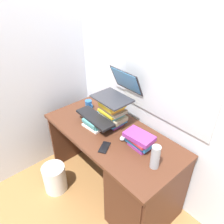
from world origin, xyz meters
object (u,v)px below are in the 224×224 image
object	(u,v)px
laptop	(118,91)
cell_phone	(105,147)
mug	(89,105)
water_bottle	(155,157)
computer_mouse	(125,137)
wastebasket	(55,178)
desk	(135,182)
book_stack_side	(139,140)
book_stack_keyboard_riser	(96,122)
book_stack_tall	(112,112)
keyboard	(95,118)

from	to	relation	value
laptop	cell_phone	size ratio (longest dim) A/B	2.56
mug	water_bottle	world-z (taller)	water_bottle
computer_mouse	wastebasket	size ratio (longest dim) A/B	0.34
desk	book_stack_side	distance (m)	0.41
laptop	wastebasket	bearing A→B (deg)	-113.08
book_stack_keyboard_riser	mug	xyz separation A→B (m)	(-0.28, 0.13, 0.01)
book_stack_tall	cell_phone	distance (m)	0.37
laptop	mug	bearing A→B (deg)	-167.84
mug	wastebasket	bearing A→B (deg)	-80.20
laptop	wastebasket	size ratio (longest dim) A/B	1.14
wastebasket	computer_mouse	bearing A→B (deg)	43.65
book_stack_tall	wastebasket	size ratio (longest dim) A/B	0.87
book_stack_tall	wastebasket	bearing A→B (deg)	-115.63
wastebasket	mug	bearing A→B (deg)	99.80
desk	wastebasket	xyz separation A→B (m)	(-0.71, -0.43, -0.24)
book_stack_tall	book_stack_side	distance (m)	0.40
cell_phone	water_bottle	bearing A→B (deg)	-10.68
desk	mug	xyz separation A→B (m)	(-0.80, 0.11, 0.38)
desk	keyboard	bearing A→B (deg)	-177.73
water_bottle	wastebasket	distance (m)	1.19
book_stack_keyboard_riser	keyboard	world-z (taller)	keyboard
book_stack_keyboard_riser	mug	size ratio (longest dim) A/B	1.92
book_stack_keyboard_riser	mug	world-z (taller)	mug
wastebasket	water_bottle	bearing A→B (deg)	25.85
wastebasket	book_stack_tall	bearing A→B (deg)	64.37
desk	book_stack_side	size ratio (longest dim) A/B	5.34
book_stack_side	computer_mouse	size ratio (longest dim) A/B	2.41
desk	laptop	distance (m)	0.81
book_stack_side	cell_phone	xyz separation A→B (m)	(-0.17, -0.23, -0.06)
book_stack_side	cell_phone	size ratio (longest dim) A/B	1.85
desk	book_stack_side	world-z (taller)	book_stack_side
book_stack_side	book_stack_tall	bearing A→B (deg)	173.04
mug	wastebasket	distance (m)	0.83
computer_mouse	water_bottle	distance (m)	0.39
computer_mouse	desk	bearing A→B (deg)	-14.97
book_stack_tall	cell_phone	bearing A→B (deg)	-51.87
book_stack_side	water_bottle	bearing A→B (deg)	-19.17
book_stack_side	laptop	bearing A→B (deg)	163.41
water_bottle	wastebasket	xyz separation A→B (m)	(-0.88, -0.43, -0.67)
computer_mouse	water_bottle	world-z (taller)	water_bottle
book_stack_keyboard_riser	cell_phone	distance (m)	0.32
keyboard	computer_mouse	world-z (taller)	keyboard
laptop	water_bottle	bearing A→B (deg)	-17.55
keyboard	wastebasket	size ratio (longest dim) A/B	1.37
computer_mouse	book_stack_side	bearing A→B (deg)	8.27
book_stack_keyboard_riser	computer_mouse	size ratio (longest dim) A/B	2.00
book_stack_tall	mug	distance (m)	0.37
keyboard	wastebasket	world-z (taller)	keyboard
book_stack_tall	book_stack_side	xyz separation A→B (m)	(0.39, -0.05, -0.06)
desk	laptop	size ratio (longest dim) A/B	3.86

